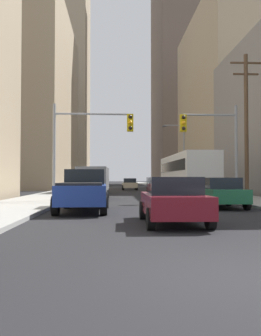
% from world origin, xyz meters
% --- Properties ---
extents(ground_plane, '(400.00, 400.00, 0.00)m').
position_xyz_m(ground_plane, '(0.00, 0.00, 0.00)').
color(ground_plane, black).
extents(sidewalk_left, '(3.90, 160.00, 0.15)m').
position_xyz_m(sidewalk_left, '(-6.92, 50.00, 0.07)').
color(sidewalk_left, '#9E9E99').
rests_on(sidewalk_left, ground).
extents(sidewalk_right, '(3.90, 160.00, 0.15)m').
position_xyz_m(sidewalk_right, '(6.92, 50.00, 0.07)').
color(sidewalk_right, '#9E9E99').
rests_on(sidewalk_right, ground).
extents(city_bus, '(2.71, 11.54, 3.40)m').
position_xyz_m(city_bus, '(4.01, 23.83, 1.93)').
color(city_bus, silver).
rests_on(city_bus, ground).
extents(pickup_truck_blue, '(2.20, 5.45, 1.90)m').
position_xyz_m(pickup_truck_blue, '(-3.34, 10.99, 0.93)').
color(pickup_truck_blue, navy).
rests_on(pickup_truck_blue, ground).
extents(cargo_van_grey, '(2.16, 5.26, 2.26)m').
position_xyz_m(cargo_van_grey, '(-3.40, 20.17, 1.29)').
color(cargo_van_grey, slate).
rests_on(cargo_van_grey, ground).
extents(sedan_maroon, '(1.95, 4.22, 1.52)m').
position_xyz_m(sedan_maroon, '(-0.06, 6.28, 0.77)').
color(sedan_maroon, maroon).
rests_on(sedan_maroon, ground).
extents(sedan_green, '(1.95, 4.25, 1.52)m').
position_xyz_m(sedan_green, '(3.41, 12.52, 0.77)').
color(sedan_green, '#195938').
rests_on(sedan_green, ground).
extents(sedan_red, '(1.95, 4.25, 1.52)m').
position_xyz_m(sedan_red, '(-3.45, 30.50, 0.77)').
color(sedan_red, maroon).
rests_on(sedan_red, ground).
extents(sedan_beige, '(1.95, 4.23, 1.52)m').
position_xyz_m(sedan_beige, '(0.09, 40.97, 0.77)').
color(sedan_beige, '#C6B793').
rests_on(sedan_beige, ground).
extents(traffic_signal_near_left, '(4.87, 0.44, 6.00)m').
position_xyz_m(traffic_signal_near_left, '(-3.46, 16.29, 4.09)').
color(traffic_signal_near_left, gray).
rests_on(traffic_signal_near_left, ground).
extents(traffic_signal_near_right, '(3.57, 0.44, 6.00)m').
position_xyz_m(traffic_signal_near_right, '(4.06, 16.29, 4.03)').
color(traffic_signal_near_right, gray).
rests_on(traffic_signal_near_right, ground).
extents(utility_pole_right, '(2.20, 0.28, 10.24)m').
position_xyz_m(utility_pole_right, '(7.31, 19.14, 5.40)').
color(utility_pole_right, brown).
rests_on(utility_pole_right, ground).
extents(street_lamp_right, '(2.49, 0.32, 7.50)m').
position_xyz_m(street_lamp_right, '(5.27, 32.97, 4.55)').
color(street_lamp_right, gray).
rests_on(street_lamp_right, ground).
extents(building_left_mid_office, '(14.41, 28.20, 27.24)m').
position_xyz_m(building_left_mid_office, '(-16.33, 51.60, 13.62)').
color(building_left_mid_office, tan).
rests_on(building_left_mid_office, ground).
extents(building_left_far_tower, '(21.50, 18.58, 58.12)m').
position_xyz_m(building_left_far_tower, '(-20.00, 93.50, 29.06)').
color(building_left_far_tower, tan).
rests_on(building_left_far_tower, ground).
extents(building_right_mid_block, '(16.18, 26.18, 26.71)m').
position_xyz_m(building_right_mid_block, '(18.35, 48.54, 13.36)').
color(building_right_mid_block, tan).
rests_on(building_right_mid_block, ground).
extents(building_right_far_highrise, '(19.65, 25.19, 71.85)m').
position_xyz_m(building_right_far_highrise, '(19.09, 88.01, 35.92)').
color(building_right_far_highrise, '#66564C').
rests_on(building_right_far_highrise, ground).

